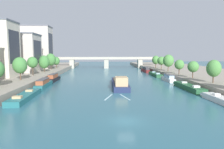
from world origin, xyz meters
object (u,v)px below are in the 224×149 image
(moored_boat_right_gap_after, at_px, (188,87))
(tree_right_second, at_px, (193,67))
(tree_right_far, at_px, (161,61))
(bridge_far, at_px, (106,61))
(tree_right_past_mid, at_px, (168,61))
(moored_boat_right_second, at_px, (168,78))
(tree_right_midway, at_px, (179,65))
(tree_left_far, at_px, (51,60))
(moored_boat_right_midway, at_px, (146,70))
(tree_left_second, at_px, (44,62))
(tree_right_end_of_row, at_px, (214,68))
(moored_boat_right_downstream, at_px, (155,74))
(tree_left_midway, at_px, (20,65))
(tree_left_past_mid, at_px, (32,62))
(moored_boat_right_end, at_px, (224,101))
(tree_left_third, at_px, (56,61))
(tree_right_distant, at_px, (156,60))
(moored_boat_left_far, at_px, (44,84))
(moored_boat_left_gap_after, at_px, (54,78))
(moored_boat_left_midway, at_px, (25,96))
(barge_midriver, at_px, (120,83))

(moored_boat_right_gap_after, height_order, tree_right_second, tree_right_second)
(moored_boat_right_gap_after, distance_m, tree_right_second, 11.20)
(tree_right_far, bearing_deg, bridge_far, 128.33)
(tree_right_second, distance_m, tree_right_past_mid, 22.92)
(moored_boat_right_second, height_order, tree_right_midway, tree_right_midway)
(tree_left_far, distance_m, tree_right_past_mid, 54.33)
(tree_right_far, bearing_deg, moored_boat_right_midway, 131.16)
(moored_boat_right_midway, xyz_separation_m, tree_left_second, (-46.58, -18.37, 4.98))
(tree_right_end_of_row, bearing_deg, moored_boat_right_downstream, 99.34)
(tree_right_midway, xyz_separation_m, tree_right_past_mid, (0.24, 12.33, 0.96))
(tree_left_far, distance_m, bridge_far, 41.25)
(tree_left_midway, relative_size, tree_right_midway, 1.24)
(tree_left_past_mid, bearing_deg, moored_boat_right_end, -35.20)
(moored_boat_right_end, relative_size, tree_left_third, 2.27)
(tree_right_far, height_order, tree_right_distant, tree_right_distant)
(tree_right_end_of_row, bearing_deg, moored_boat_left_far, 170.94)
(moored_boat_left_far, bearing_deg, tree_left_third, 98.44)
(moored_boat_right_midway, height_order, tree_left_second, tree_left_second)
(tree_right_midway, distance_m, tree_right_past_mid, 12.37)
(tree_left_midway, bearing_deg, tree_left_past_mid, 92.21)
(moored_boat_left_gap_after, relative_size, moored_boat_right_midway, 0.83)
(tree_right_midway, height_order, bridge_far, tree_right_midway)
(moored_boat_left_gap_after, height_order, bridge_far, bridge_far)
(moored_boat_left_midway, distance_m, tree_right_second, 48.47)
(moored_boat_left_far, xyz_separation_m, moored_boat_right_end, (39.91, -20.33, -0.46))
(moored_boat_left_far, xyz_separation_m, moored_boat_left_gap_after, (-0.10, 12.39, 0.05))
(tree_right_far, relative_size, bridge_far, 0.09)
(tree_right_past_mid, relative_size, tree_right_far, 1.17)
(barge_midriver, distance_m, tree_right_midway, 27.44)
(bridge_far, bearing_deg, tree_left_past_mid, -115.49)
(tree_left_far, bearing_deg, moored_boat_right_end, -51.34)
(moored_boat_left_gap_after, relative_size, tree_right_past_mid, 1.59)
(tree_left_far, bearing_deg, tree_left_third, 89.49)
(moored_boat_right_downstream, bearing_deg, tree_left_midway, -151.35)
(tree_left_third, bearing_deg, moored_boat_right_midway, -7.53)
(moored_boat_left_far, distance_m, tree_left_far, 40.12)
(moored_boat_left_midway, bearing_deg, tree_right_midway, 31.97)
(barge_midriver, xyz_separation_m, moored_boat_right_downstream, (18.04, 26.54, -0.45))
(tree_left_past_mid, distance_m, tree_left_third, 37.31)
(moored_boat_right_end, bearing_deg, tree_left_past_mid, 144.80)
(tree_left_far, bearing_deg, moored_boat_left_far, -79.03)
(tree_left_third, relative_size, tree_right_midway, 1.08)
(moored_boat_right_second, bearing_deg, moored_boat_left_midway, -148.27)
(moored_boat_left_midway, relative_size, tree_right_end_of_row, 2.43)
(moored_boat_right_downstream, xyz_separation_m, tree_left_second, (-46.71, -1.08, 5.46))
(moored_boat_right_downstream, relative_size, tree_left_past_mid, 2.39)
(tree_right_second, xyz_separation_m, tree_right_past_mid, (0.18, 22.90, 0.98))
(moored_boat_right_gap_after, relative_size, moored_boat_right_second, 1.39)
(moored_boat_left_gap_after, height_order, tree_left_second, tree_left_second)
(tree_right_midway, bearing_deg, barge_midriver, -149.29)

